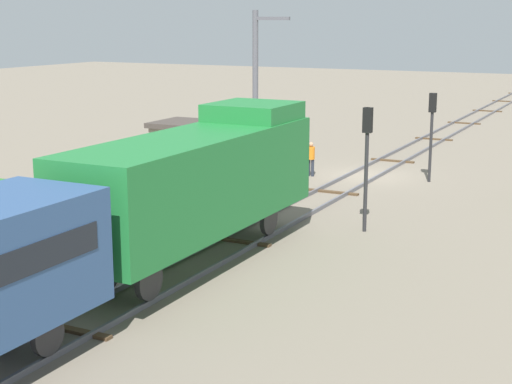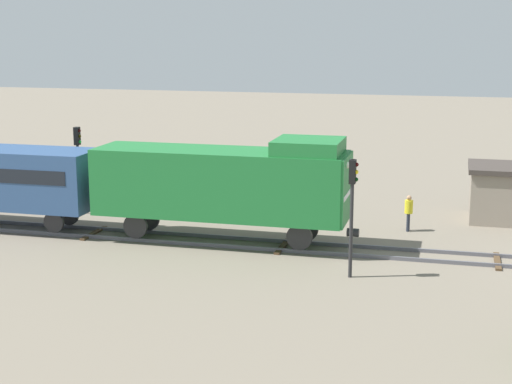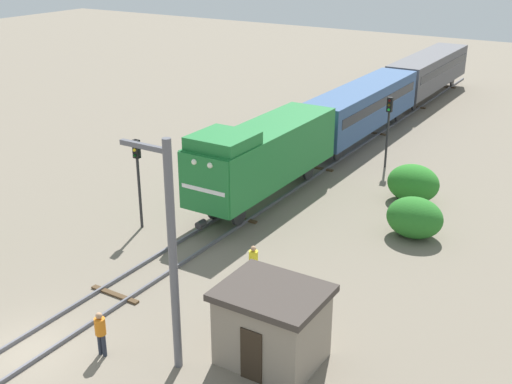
{
  "view_description": "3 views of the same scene",
  "coord_description": "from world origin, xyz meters",
  "px_view_note": "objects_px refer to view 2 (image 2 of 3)",
  "views": [
    {
      "loc": [
        -12.37,
        36.52,
        7.59
      ],
      "look_at": [
        -0.01,
        12.09,
        1.55
      ],
      "focal_mm": 55.0,
      "sensor_mm": 36.0,
      "label": 1
    },
    {
      "loc": [
        -31.95,
        6.33,
        9.32
      ],
      "look_at": [
        0.74,
        14.76,
        2.23
      ],
      "focal_mm": 55.0,
      "sensor_mm": 36.0,
      "label": 2
    },
    {
      "loc": [
        16.68,
        -11.58,
        13.59
      ],
      "look_at": [
        0.88,
        13.85,
        1.47
      ],
      "focal_mm": 45.0,
      "sensor_mm": 36.0,
      "label": 3
    }
  ],
  "objects_px": {
    "locomotive": "(225,182)",
    "relay_hut": "(498,192)",
    "traffic_signal_mid": "(352,197)",
    "worker_by_signal": "(409,210)",
    "traffic_signal_far": "(78,154)"
  },
  "relations": [
    {
      "from": "relay_hut",
      "to": "worker_by_signal",
      "type": "bearing_deg",
      "value": 128.93
    },
    {
      "from": "locomotive",
      "to": "worker_by_signal",
      "type": "relative_size",
      "value": 6.82
    },
    {
      "from": "locomotive",
      "to": "traffic_signal_far",
      "type": "bearing_deg",
      "value": 67.77
    },
    {
      "from": "traffic_signal_far",
      "to": "relay_hut",
      "type": "bearing_deg",
      "value": -79.25
    },
    {
      "from": "traffic_signal_mid",
      "to": "worker_by_signal",
      "type": "distance_m",
      "value": 8.07
    },
    {
      "from": "traffic_signal_mid",
      "to": "relay_hut",
      "type": "height_order",
      "value": "traffic_signal_mid"
    },
    {
      "from": "locomotive",
      "to": "traffic_signal_far",
      "type": "height_order",
      "value": "locomotive"
    },
    {
      "from": "traffic_signal_far",
      "to": "locomotive",
      "type": "bearing_deg",
      "value": -112.23
    },
    {
      "from": "locomotive",
      "to": "relay_hut",
      "type": "xyz_separation_m",
      "value": [
        7.5,
        -11.74,
        -1.38
      ]
    },
    {
      "from": "locomotive",
      "to": "traffic_signal_far",
      "type": "distance_m",
      "value": 9.52
    },
    {
      "from": "traffic_signal_far",
      "to": "worker_by_signal",
      "type": "xyz_separation_m",
      "value": [
        0.6,
        -16.46,
        -2.08
      ]
    },
    {
      "from": "traffic_signal_far",
      "to": "traffic_signal_mid",
      "type": "bearing_deg",
      "value": -115.33
    },
    {
      "from": "worker_by_signal",
      "to": "traffic_signal_mid",
      "type": "bearing_deg",
      "value": -40.77
    },
    {
      "from": "worker_by_signal",
      "to": "relay_hut",
      "type": "relative_size",
      "value": 0.49
    },
    {
      "from": "traffic_signal_mid",
      "to": "worker_by_signal",
      "type": "relative_size",
      "value": 2.67
    }
  ]
}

